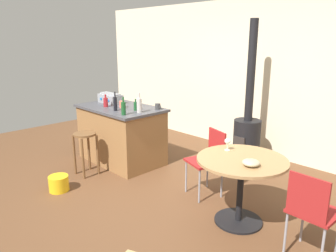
{
  "coord_description": "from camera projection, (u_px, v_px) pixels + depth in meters",
  "views": [
    {
      "loc": [
        3.05,
        -2.65,
        2.01
      ],
      "look_at": [
        -0.07,
        0.41,
        0.83
      ],
      "focal_mm": 34.51,
      "sensor_mm": 36.0,
      "label": 1
    }
  ],
  "objects": [
    {
      "name": "wine_glass",
      "position": [
        228.0,
        142.0,
        3.71
      ],
      "size": [
        0.07,
        0.07,
        0.14
      ],
      "color": "silver",
      "rests_on": "dining_table"
    },
    {
      "name": "toolbox",
      "position": [
        110.0,
        98.0,
        5.57
      ],
      "size": [
        0.45,
        0.24,
        0.17
      ],
      "color": "gray",
      "rests_on": "kitchen_island"
    },
    {
      "name": "cup_2",
      "position": [
        137.0,
        103.0,
        5.4
      ],
      "size": [
        0.11,
        0.07,
        0.09
      ],
      "color": "white",
      "rests_on": "kitchen_island"
    },
    {
      "name": "bottle_1",
      "position": [
        115.0,
        103.0,
        4.96
      ],
      "size": [
        0.06,
        0.06,
        0.3
      ],
      "color": "black",
      "rests_on": "kitchen_island"
    },
    {
      "name": "wood_stove",
      "position": [
        247.0,
        131.0,
        5.28
      ],
      "size": [
        0.44,
        0.45,
        2.31
      ],
      "color": "black",
      "rests_on": "ground_plane"
    },
    {
      "name": "cup_0",
      "position": [
        158.0,
        106.0,
        5.07
      ],
      "size": [
        0.12,
        0.09,
        0.09
      ],
      "color": "#383838",
      "rests_on": "kitchen_island"
    },
    {
      "name": "serving_bowl",
      "position": [
        251.0,
        163.0,
        3.26
      ],
      "size": [
        0.18,
        0.18,
        0.07
      ],
      "primitive_type": "ellipsoid",
      "color": "tan",
      "rests_on": "dining_table"
    },
    {
      "name": "wooden_stool",
      "position": [
        85.0,
        144.0,
        4.85
      ],
      "size": [
        0.33,
        0.33,
        0.65
      ],
      "color": "brown",
      "rests_on": "ground_plane"
    },
    {
      "name": "bottle_3",
      "position": [
        123.0,
        108.0,
        4.69
      ],
      "size": [
        0.07,
        0.07,
        0.26
      ],
      "color": "#194C23",
      "rests_on": "kitchen_island"
    },
    {
      "name": "folding_chair_near",
      "position": [
        312.0,
        209.0,
        2.9
      ],
      "size": [
        0.42,
        0.42,
        0.88
      ],
      "color": "maroon",
      "rests_on": "ground_plane"
    },
    {
      "name": "bottle_4",
      "position": [
        106.0,
        102.0,
        5.26
      ],
      "size": [
        0.07,
        0.07,
        0.2
      ],
      "color": "maroon",
      "rests_on": "kitchen_island"
    },
    {
      "name": "kitchen_island",
      "position": [
        121.0,
        134.0,
        5.4
      ],
      "size": [
        1.45,
        0.89,
        0.94
      ],
      "color": "olive",
      "rests_on": "ground_plane"
    },
    {
      "name": "dining_table",
      "position": [
        241.0,
        174.0,
        3.52
      ],
      "size": [
        0.98,
        0.98,
        0.76
      ],
      "color": "black",
      "rests_on": "ground_plane"
    },
    {
      "name": "bottle_0",
      "position": [
        139.0,
        105.0,
        4.84
      ],
      "size": [
        0.08,
        0.08,
        0.3
      ],
      "color": "#B7B2AD",
      "rests_on": "kitchen_island"
    },
    {
      "name": "cup_1",
      "position": [
        122.0,
        104.0,
        5.2
      ],
      "size": [
        0.12,
        0.08,
        0.11
      ],
      "color": "#DB6651",
      "rests_on": "kitchen_island"
    },
    {
      "name": "bottle_2",
      "position": [
        136.0,
        106.0,
        5.0
      ],
      "size": [
        0.06,
        0.06,
        0.18
      ],
      "color": "#194C23",
      "rests_on": "kitchen_island"
    },
    {
      "name": "ground_plane",
      "position": [
        150.0,
        191.0,
        4.41
      ],
      "size": [
        8.8,
        8.8,
        0.0
      ],
      "primitive_type": "plane",
      "color": "brown"
    },
    {
      "name": "plastic_bucket",
      "position": [
        59.0,
        183.0,
        4.4
      ],
      "size": [
        0.27,
        0.27,
        0.21
      ],
      "primitive_type": "cylinder",
      "color": "yellow",
      "rests_on": "ground_plane"
    },
    {
      "name": "folding_chair_far",
      "position": [
        209.0,
        157.0,
        4.21
      ],
      "size": [
        0.5,
        0.5,
        0.87
      ],
      "color": "maroon",
      "rests_on": "ground_plane"
    },
    {
      "name": "back_wall",
      "position": [
        253.0,
        78.0,
        5.72
      ],
      "size": [
        8.0,
        0.1,
        2.7
      ],
      "primitive_type": "cube",
      "color": "beige",
      "rests_on": "ground_plane"
    }
  ]
}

